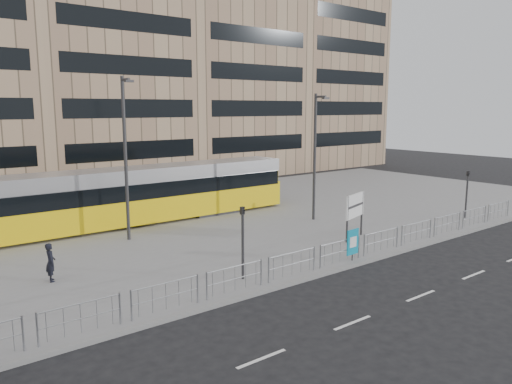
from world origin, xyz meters
TOP-DOWN VIEW (x-y plane):
  - ground at (0.00, 0.00)m, footprint 120.00×120.00m
  - plaza at (0.00, 12.00)m, footprint 64.00×24.00m
  - kerb at (0.00, 0.05)m, footprint 64.00×0.25m
  - building_row at (1.55, 34.27)m, footprint 70.40×18.40m
  - pedestrian_barrier at (2.00, 0.50)m, footprint 32.07×0.07m
  - road_markings at (1.00, -4.00)m, footprint 62.00×0.12m
  - tram at (-5.69, 13.97)m, footprint 29.50×2.93m
  - station_sign at (6.22, 3.03)m, footprint 2.10×0.73m
  - ad_panel at (3.04, 0.40)m, footprint 0.81×0.12m
  - pedestrian at (-8.94, 6.25)m, footprint 0.48×0.65m
  - traffic_light_west at (-2.53, 1.55)m, footprint 0.19×0.22m
  - traffic_light_east at (16.02, 2.03)m, footprint 0.23×0.25m
  - lamp_post_west at (-3.61, 10.47)m, footprint 0.45×1.04m
  - lamp_post_east at (7.84, 7.76)m, footprint 0.45×1.04m

SIDE VIEW (x-z plane):
  - ground at x=0.00m, z-range 0.00..0.00m
  - road_markings at x=1.00m, z-range 0.00..0.01m
  - kerb at x=0.00m, z-range -0.01..0.16m
  - plaza at x=0.00m, z-range 0.00..0.15m
  - pedestrian at x=-8.94m, z-range 0.15..1.77m
  - pedestrian_barrier at x=2.00m, z-range 0.43..1.53m
  - ad_panel at x=3.04m, z-range 0.28..1.79m
  - station_sign at x=6.22m, z-range 0.63..3.13m
  - tram at x=-5.69m, z-range 0.16..3.63m
  - traffic_light_west at x=-2.53m, z-range 0.57..3.67m
  - traffic_light_east at x=16.02m, z-range 0.57..3.67m
  - lamp_post_east at x=7.84m, z-range 0.52..8.51m
  - lamp_post_west at x=-3.61m, z-range 0.53..9.27m
  - building_row at x=1.55m, z-range -2.69..28.51m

